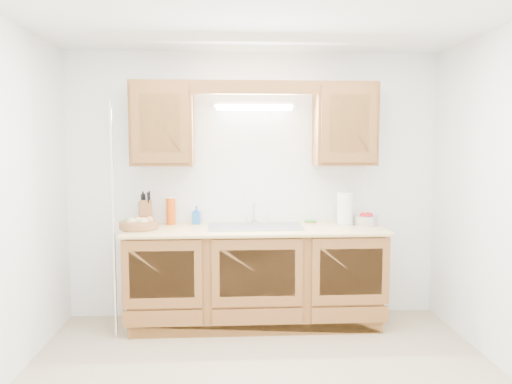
{
  "coord_description": "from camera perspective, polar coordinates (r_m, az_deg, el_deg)",
  "views": [
    {
      "loc": [
        -0.24,
        -3.23,
        1.64
      ],
      "look_at": [
        -0.01,
        0.85,
        1.25
      ],
      "focal_mm": 35.0,
      "sensor_mm": 36.0,
      "label": 1
    }
  ],
  "objects": [
    {
      "name": "base_cabinets",
      "position": [
        4.6,
        -0.07,
        -9.7
      ],
      "size": [
        2.2,
        0.6,
        0.86
      ],
      "primitive_type": "cube",
      "color": "brown",
      "rests_on": "ground"
    },
    {
      "name": "sponge",
      "position": [
        4.79,
        6.24,
        -3.38
      ],
      "size": [
        0.12,
        0.09,
        0.02
      ],
      "rotation": [
        0.0,
        0.0,
        -0.24
      ],
      "color": "#CC333F",
      "rests_on": "countertop"
    },
    {
      "name": "paper_towel",
      "position": [
        4.69,
        10.13,
        -1.89
      ],
      "size": [
        0.17,
        0.17,
        0.36
      ],
      "rotation": [
        0.0,
        0.0,
        0.15
      ],
      "color": "silver",
      "rests_on": "countertop"
    },
    {
      "name": "outlet_plate",
      "position": [
        4.9,
        10.91,
        -0.4
      ],
      "size": [
        0.08,
        0.01,
        0.12
      ],
      "primitive_type": "cube",
      "color": "white",
      "rests_on": "room"
    },
    {
      "name": "wire_shelf_pole",
      "position": [
        4.32,
        -16.0,
        -3.29
      ],
      "size": [
        0.03,
        0.03,
        2.0
      ],
      "primitive_type": "cylinder",
      "color": "silver",
      "rests_on": "ground"
    },
    {
      "name": "valance",
      "position": [
        4.45,
        -0.07,
        11.88
      ],
      "size": [
        2.2,
        0.05,
        0.12
      ],
      "primitive_type": "cube",
      "color": "brown",
      "rests_on": "room"
    },
    {
      "name": "upper_cabinet_right",
      "position": [
        4.69,
        10.09,
        7.61
      ],
      "size": [
        0.55,
        0.33,
        0.75
      ],
      "primitive_type": "cube",
      "color": "brown",
      "rests_on": "room"
    },
    {
      "name": "sink",
      "position": [
        4.52,
        -0.07,
        -4.92
      ],
      "size": [
        0.84,
        0.46,
        0.36
      ],
      "color": "#9E9EA3",
      "rests_on": "countertop"
    },
    {
      "name": "apple_bowl",
      "position": [
        4.73,
        12.44,
        -3.07
      ],
      "size": [
        0.28,
        0.28,
        0.12
      ],
      "rotation": [
        0.0,
        0.0,
        0.31
      ],
      "color": "silver",
      "rests_on": "countertop"
    },
    {
      "name": "fluorescent_fixture",
      "position": [
        4.67,
        -0.22,
        9.82
      ],
      "size": [
        0.76,
        0.08,
        0.08
      ],
      "color": "white",
      "rests_on": "room"
    },
    {
      "name": "countertop",
      "position": [
        4.49,
        -0.06,
        -4.32
      ],
      "size": [
        2.3,
        0.63,
        0.04
      ],
      "primitive_type": "cube",
      "color": "#E0BA76",
      "rests_on": "base_cabinets"
    },
    {
      "name": "knife_block",
      "position": [
        4.69,
        -12.5,
        -2.32
      ],
      "size": [
        0.16,
        0.21,
        0.33
      ],
      "rotation": [
        0.0,
        0.0,
        0.26
      ],
      "color": "brown",
      "rests_on": "countertop"
    },
    {
      "name": "orange_canister",
      "position": [
        4.7,
        -9.7,
        -2.1
      ],
      "size": [
        0.1,
        0.1,
        0.26
      ],
      "rotation": [
        0.0,
        0.0,
        0.15
      ],
      "color": "#CD480B",
      "rests_on": "countertop"
    },
    {
      "name": "upper_cabinet_left",
      "position": [
        4.61,
        -10.63,
        7.65
      ],
      "size": [
        0.55,
        0.33,
        0.75
      ],
      "primitive_type": "cube",
      "color": "brown",
      "rests_on": "room"
    },
    {
      "name": "fruit_basket",
      "position": [
        4.51,
        -13.25,
        -3.55
      ],
      "size": [
        0.4,
        0.4,
        0.11
      ],
      "rotation": [
        0.0,
        0.0,
        -0.19
      ],
      "color": "olive",
      "rests_on": "countertop"
    },
    {
      "name": "soap_bottle",
      "position": [
        4.69,
        -6.82,
        -2.62
      ],
      "size": [
        0.08,
        0.08,
        0.17
      ],
      "primitive_type": "imported",
      "rotation": [
        0.0,
        0.0,
        -0.08
      ],
      "color": "blue",
      "rests_on": "countertop"
    },
    {
      "name": "room",
      "position": [
        3.26,
        1.09,
        -1.44
      ],
      "size": [
        3.52,
        3.5,
        2.5
      ],
      "color": "tan",
      "rests_on": "ground"
    }
  ]
}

